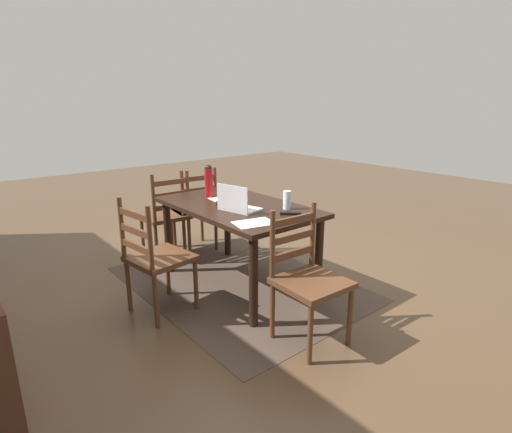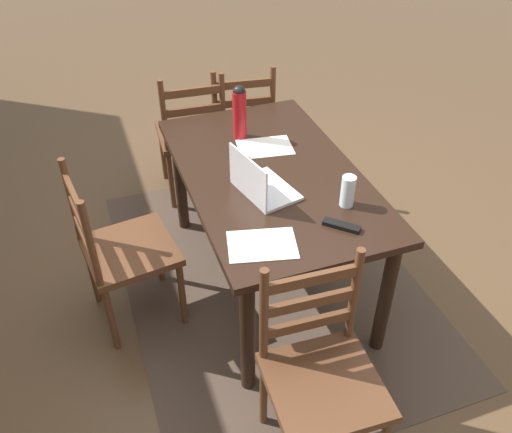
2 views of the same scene
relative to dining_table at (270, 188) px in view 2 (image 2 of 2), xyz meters
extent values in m
plane|color=brown|center=(0.00, 0.00, -0.66)|extent=(14.00, 14.00, 0.00)
cube|color=#47382D|center=(0.00, 0.00, -0.65)|extent=(2.25, 1.64, 0.01)
cube|color=black|center=(0.00, 0.00, 0.08)|extent=(1.48, 0.87, 0.04)
cylinder|color=black|center=(-0.66, -0.36, -0.30)|extent=(0.07, 0.07, 0.72)
cylinder|color=black|center=(0.66, -0.36, -0.30)|extent=(0.07, 0.07, 0.72)
cylinder|color=black|center=(-0.66, 0.36, -0.30)|extent=(0.07, 0.07, 0.72)
cylinder|color=black|center=(0.66, 0.36, -0.30)|extent=(0.07, 0.07, 0.72)
cube|color=#56331E|center=(1.07, 0.17, -0.21)|extent=(0.47, 0.47, 0.04)
cylinder|color=#56331E|center=(1.27, 0.35, -0.44)|extent=(0.04, 0.04, 0.43)
cylinder|color=#56331E|center=(1.25, -0.03, -0.44)|extent=(0.04, 0.04, 0.43)
cylinder|color=#56331E|center=(0.89, 0.38, -0.44)|extent=(0.04, 0.04, 0.43)
cylinder|color=#56331E|center=(0.87, 0.00, -0.44)|extent=(0.04, 0.04, 0.43)
cylinder|color=#56331E|center=(0.88, 0.38, 0.04)|extent=(0.04, 0.04, 0.50)
cylinder|color=#56331E|center=(0.86, 0.00, 0.04)|extent=(0.04, 0.04, 0.50)
cube|color=#56331E|center=(0.87, 0.19, -0.06)|extent=(0.05, 0.36, 0.05)
cube|color=#56331E|center=(0.87, 0.19, 0.07)|extent=(0.05, 0.36, 0.05)
cube|color=#56331E|center=(0.87, 0.19, 0.19)|extent=(0.05, 0.36, 0.05)
cube|color=#56331E|center=(-1.07, 0.17, -0.21)|extent=(0.46, 0.46, 0.04)
cylinder|color=#56331E|center=(-0.89, -0.02, -0.44)|extent=(0.04, 0.04, 0.43)
cylinder|color=#56331E|center=(-0.87, 0.36, -0.44)|extent=(0.04, 0.04, 0.43)
cylinder|color=#56331E|center=(-0.88, -0.02, 0.04)|extent=(0.04, 0.04, 0.50)
cylinder|color=#56331E|center=(-0.86, 0.35, 0.04)|extent=(0.04, 0.04, 0.50)
cube|color=#56331E|center=(-0.87, 0.16, -0.06)|extent=(0.04, 0.36, 0.05)
cube|color=#56331E|center=(-0.87, 0.16, 0.07)|extent=(0.04, 0.36, 0.05)
cube|color=#56331E|center=(-0.87, 0.16, 0.19)|extent=(0.04, 0.36, 0.05)
cube|color=#56331E|center=(1.07, -0.17, -0.21)|extent=(0.50, 0.50, 0.04)
cylinder|color=#56331E|center=(1.28, -0.01, -0.44)|extent=(0.04, 0.04, 0.43)
cylinder|color=#56331E|center=(1.23, -0.39, -0.44)|extent=(0.04, 0.04, 0.43)
cylinder|color=#56331E|center=(0.91, 0.04, -0.44)|extent=(0.04, 0.04, 0.43)
cylinder|color=#56331E|center=(0.85, -0.34, -0.44)|extent=(0.04, 0.04, 0.43)
cylinder|color=#56331E|center=(0.90, 0.04, 0.04)|extent=(0.04, 0.04, 0.50)
cylinder|color=#56331E|center=(0.84, -0.34, 0.04)|extent=(0.04, 0.04, 0.50)
cube|color=#56331E|center=(0.87, -0.15, -0.06)|extent=(0.07, 0.36, 0.05)
cube|color=#56331E|center=(0.87, -0.15, 0.07)|extent=(0.07, 0.36, 0.05)
cube|color=#56331E|center=(0.87, -0.15, 0.19)|extent=(0.07, 0.36, 0.05)
cube|color=#56331E|center=(0.00, 0.77, -0.21)|extent=(0.50, 0.50, 0.04)
cylinder|color=#56331E|center=(0.21, 0.60, -0.44)|extent=(0.04, 0.04, 0.43)
cylinder|color=#56331E|center=(-0.16, 0.55, -0.44)|extent=(0.04, 0.04, 0.43)
cylinder|color=#56331E|center=(0.16, 0.98, -0.44)|extent=(0.04, 0.04, 0.43)
cylinder|color=#56331E|center=(-0.21, 0.93, -0.44)|extent=(0.04, 0.04, 0.43)
cylinder|color=#56331E|center=(0.16, 0.99, 0.04)|extent=(0.04, 0.04, 0.50)
cylinder|color=#56331E|center=(-0.22, 0.94, 0.04)|extent=(0.04, 0.04, 0.50)
cube|color=#56331E|center=(-0.03, 0.96, -0.06)|extent=(0.36, 0.07, 0.05)
cube|color=#56331E|center=(-0.03, 0.96, 0.07)|extent=(0.36, 0.07, 0.05)
cube|color=#56331E|center=(-0.03, 0.96, 0.19)|extent=(0.36, 0.07, 0.05)
cube|color=silver|center=(-0.15, 0.08, 0.11)|extent=(0.36, 0.29, 0.02)
cube|color=silver|center=(-0.17, 0.18, 0.22)|extent=(0.31, 0.08, 0.21)
cube|color=#A5CCEA|center=(-0.17, 0.18, 0.22)|extent=(0.29, 0.07, 0.19)
cylinder|color=#A81419|center=(0.40, 0.04, 0.24)|extent=(0.08, 0.08, 0.28)
sphere|color=black|center=(0.40, 0.04, 0.38)|extent=(0.07, 0.07, 0.07)
cylinder|color=silver|center=(-0.38, -0.24, 0.18)|extent=(0.07, 0.07, 0.16)
ellipsoid|color=black|center=(0.12, 0.11, 0.12)|extent=(0.09, 0.12, 0.03)
cube|color=black|center=(-0.53, -0.14, 0.11)|extent=(0.15, 0.15, 0.02)
cube|color=white|center=(0.24, -0.06, 0.10)|extent=(0.25, 0.32, 0.00)
cube|color=white|center=(-0.52, 0.24, 0.10)|extent=(0.27, 0.34, 0.00)
camera|label=1|loc=(-2.78, 2.09, 1.00)|focal=28.59mm
camera|label=2|loc=(-2.17, 0.85, 1.63)|focal=38.00mm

